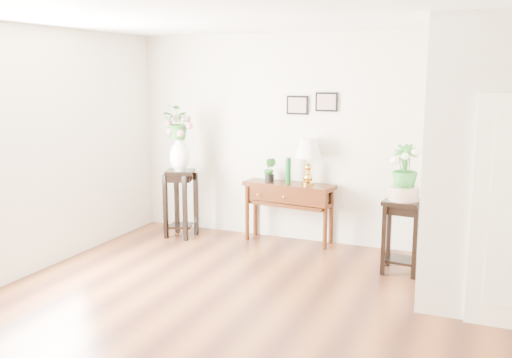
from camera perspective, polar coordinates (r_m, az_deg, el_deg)
The scene contains 18 objects.
floor at distance 5.38m, azimuth 1.17°, elevation -14.38°, with size 6.00×5.50×0.02m, color brown.
ceiling at distance 4.91m, azimuth 1.29°, elevation 16.79°, with size 6.00×5.50×0.02m, color white.
wall_back at distance 7.56m, azimuth 8.86°, elevation 3.81°, with size 6.00×0.02×2.80m, color silver.
wall_front at distance 2.67m, azimuth -21.14°, elevation -9.03°, with size 6.00×0.02×2.80m, color silver.
wall_left at distance 6.65m, azimuth -23.65°, elevation 2.16°, with size 0.02×5.50×2.80m, color silver.
art_print_left at distance 7.68m, azimuth 4.17°, elevation 7.38°, with size 0.30×0.02×0.25m, color black.
art_print_right at distance 7.56m, azimuth 7.07°, elevation 7.66°, with size 0.30×0.02×0.25m, color black.
wall_ornament at distance 6.48m, azimuth 17.29°, elevation 8.15°, with size 0.51×0.51×0.07m, color tan.
console_table at distance 7.76m, azimuth 3.29°, elevation -3.36°, with size 1.23×0.41×0.82m, color black.
table_lamp at distance 7.53m, azimuth 5.25°, elevation 2.08°, with size 0.35×0.35×0.62m, color gold.
green_vase at distance 7.64m, azimuth 3.24°, elevation 0.86°, with size 0.07×0.07×0.34m, color #0C491A.
potted_plant at distance 7.74m, azimuth 1.38°, elevation 0.90°, with size 0.17×0.14×0.31m, color #2B762B.
plant_stand_a at distance 8.04m, azimuth -7.53°, elevation -2.46°, with size 0.37×0.37×0.95m, color black.
porcelain_vase at distance 7.91m, azimuth -7.65°, elevation 2.49°, with size 0.27×0.27×0.47m, color white, non-canonical shape.
lily_arrangement at distance 7.86m, azimuth -7.73°, elevation 5.50°, with size 0.44×0.38×0.49m, color #2B762B.
plant_stand_b at distance 6.76m, azimuth 14.35°, elevation -5.59°, with size 0.40×0.40×0.85m, color black.
ceramic_bowl at distance 6.64m, azimuth 14.55°, elevation -1.38°, with size 0.35×0.35×0.15m, color #B4A79C.
narcissus at distance 6.59m, azimuth 14.67°, elevation 1.15°, with size 0.29×0.29×0.51m, color #2B762B.
Camera 1 is at (1.77, -4.55, 2.26)m, focal length 40.00 mm.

